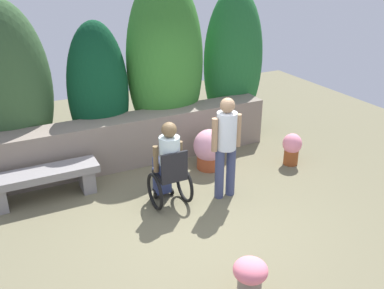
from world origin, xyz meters
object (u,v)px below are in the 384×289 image
(person_standing_companion, at_px, (226,142))
(flower_pot_purple_near, at_px, (209,149))
(stone_bench, at_px, (44,180))
(flower_pot_terracotta_by_wall, at_px, (250,275))
(person_in_wheelchair, at_px, (168,166))
(flower_pot_red_accent, at_px, (292,148))

(person_standing_companion, bearing_deg, flower_pot_purple_near, 86.30)
(stone_bench, relative_size, flower_pot_terracotta_by_wall, 3.53)
(person_standing_companion, bearing_deg, person_in_wheelchair, 178.89)
(stone_bench, height_order, person_in_wheelchair, person_in_wheelchair)
(stone_bench, bearing_deg, flower_pot_purple_near, -3.65)
(stone_bench, height_order, flower_pot_red_accent, flower_pot_red_accent)
(person_in_wheelchair, distance_m, flower_pot_red_accent, 2.51)
(person_in_wheelchair, xyz_separation_m, flower_pot_purple_near, (1.10, 0.76, -0.27))
(person_in_wheelchair, distance_m, person_standing_companion, 0.93)
(stone_bench, bearing_deg, flower_pot_terracotta_by_wall, -61.17)
(flower_pot_terracotta_by_wall, bearing_deg, flower_pot_purple_near, 69.60)
(flower_pot_terracotta_by_wall, bearing_deg, flower_pot_red_accent, 44.09)
(stone_bench, relative_size, person_in_wheelchair, 1.24)
(person_standing_companion, distance_m, flower_pot_red_accent, 1.78)
(stone_bench, distance_m, person_standing_companion, 2.82)
(person_in_wheelchair, height_order, person_standing_companion, person_standing_companion)
(stone_bench, xyz_separation_m, person_in_wheelchair, (1.65, -0.97, 0.29))
(stone_bench, height_order, person_standing_companion, person_standing_companion)
(stone_bench, distance_m, person_in_wheelchair, 1.94)
(flower_pot_purple_near, bearing_deg, flower_pot_red_accent, -20.65)
(flower_pot_red_accent, bearing_deg, person_in_wheelchair, -174.43)
(stone_bench, relative_size, flower_pot_red_accent, 2.85)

